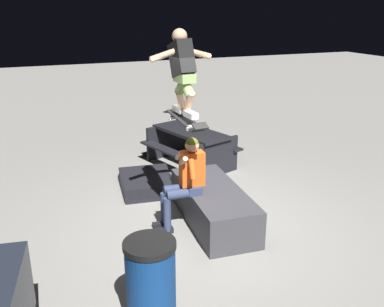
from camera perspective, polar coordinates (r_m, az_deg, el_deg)
ground_plane at (r=6.53m, az=1.88°, el=-9.54°), size 40.00×40.00×0.00m
ledge_box_main at (r=6.51m, az=2.83°, el=-6.90°), size 2.01×0.95×0.55m
person_sitting_on_ledge at (r=6.15m, az=-0.99°, el=-3.33°), size 0.60×0.77×1.38m
skateboard at (r=5.82m, az=-0.97°, el=4.50°), size 1.03×0.28×0.14m
skater_airborne at (r=5.74m, az=-1.26°, el=11.28°), size 0.63×0.89×1.12m
kicker_ramp at (r=7.81m, az=-5.91°, el=-4.24°), size 1.31×1.09×0.31m
picnic_table_back at (r=8.71m, az=-0.19°, el=1.52°), size 2.02×1.79×0.75m
trash_bin at (r=4.47m, az=-5.49°, el=-17.05°), size 0.52×0.52×0.98m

